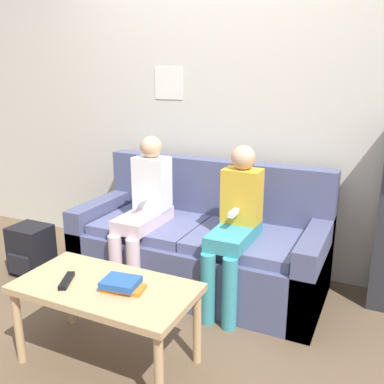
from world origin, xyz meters
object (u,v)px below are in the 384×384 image
at_px(couch, 201,246).
at_px(coffee_table, 106,295).
at_px(backpack, 31,250).
at_px(person_right, 235,222).
at_px(tv_remote, 67,281).
at_px(person_left, 144,207).

bearing_deg(couch, coffee_table, -94.09).
bearing_deg(couch, backpack, -162.10).
xyz_separation_m(couch, person_right, (0.32, -0.19, 0.30)).
xyz_separation_m(coffee_table, backpack, (-1.16, 0.61, -0.21)).
height_order(couch, backpack, couch).
bearing_deg(coffee_table, tv_remote, -161.97).
relative_size(person_right, backpack, 2.84).
bearing_deg(person_left, couch, 28.64).
distance_m(coffee_table, tv_remote, 0.21).
relative_size(couch, person_right, 1.66).
relative_size(person_left, person_right, 1.02).
height_order(person_left, person_right, person_left).
xyz_separation_m(tv_remote, backpack, (-0.97, 0.68, -0.28)).
distance_m(person_left, person_right, 0.67).
bearing_deg(backpack, person_right, 7.61).
bearing_deg(couch, tv_remote, -103.86).
height_order(coffee_table, tv_remote, tv_remote).
height_order(couch, person_right, person_right).
height_order(coffee_table, person_right, person_right).
xyz_separation_m(coffee_table, person_right, (0.39, 0.82, 0.18)).
xyz_separation_m(person_right, tv_remote, (-0.59, -0.89, -0.12)).
height_order(couch, person_left, person_left).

